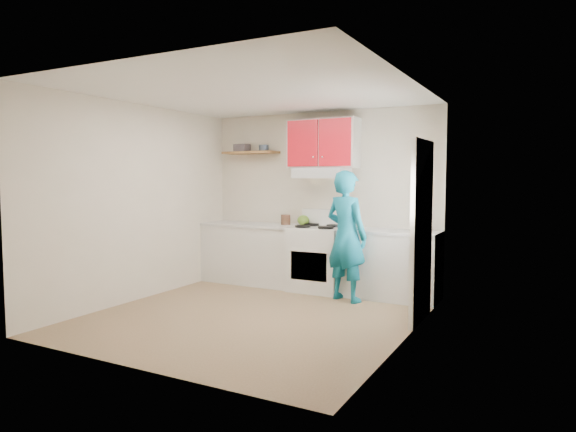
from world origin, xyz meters
The scene contains 21 objects.
floor centered at (0.00, 0.00, 0.00)m, with size 3.80×3.80×0.00m, color brown.
ceiling centered at (0.00, 0.00, 2.60)m, with size 3.60×3.80×0.04m, color white.
back_wall centered at (0.00, 1.90, 1.30)m, with size 3.60×0.04×2.60m, color beige.
front_wall centered at (0.00, -1.90, 1.30)m, with size 3.60×0.04×2.60m, color beige.
left_wall centered at (-1.80, 0.00, 1.30)m, with size 0.04×3.80×2.60m, color beige.
right_wall centered at (1.80, 0.00, 1.30)m, with size 0.04×3.80×2.60m, color beige.
door centered at (1.78, 0.70, 1.02)m, with size 0.05×0.85×2.05m, color white.
door_glass centered at (1.75, 0.70, 1.45)m, with size 0.01×0.55×0.95m, color white.
counter_left centered at (-1.04, 1.60, 0.45)m, with size 1.52×0.60×0.90m, color silver.
counter_right centered at (1.14, 1.60, 0.45)m, with size 1.32×0.60×0.90m, color silver.
stove centered at (0.10, 1.57, 0.46)m, with size 0.76×0.65×0.92m, color white.
range_hood centered at (0.10, 1.68, 1.70)m, with size 0.76×0.44×0.15m, color silver.
upper_cabinets centered at (0.10, 1.73, 2.12)m, with size 1.02×0.33×0.70m, color red.
shelf centered at (-1.15, 1.75, 2.02)m, with size 0.90×0.30×0.04m, color brown.
books centered at (-1.30, 1.73, 2.10)m, with size 0.23×0.16×0.12m, color #3E363D.
tin centered at (-0.90, 1.73, 2.08)m, with size 0.15×0.15×0.09m, color #333D4C.
kettle centered at (-0.21, 1.72, 1.00)m, with size 0.18×0.18×0.15m, color #5D8725.
crock centered at (-0.48, 1.67, 0.99)m, with size 0.14×0.14×0.17m, color #492E20.
cutting_board centered at (0.83, 1.56, 0.91)m, with size 0.28×0.20×0.02m, color olive.
silicone_mat centered at (1.35, 1.64, 0.90)m, with size 0.27×0.22×0.01m, color red.
person centered at (0.68, 1.20, 0.86)m, with size 0.63×0.41×1.72m, color #0E6783.
Camera 1 is at (3.09, -5.00, 1.62)m, focal length 31.50 mm.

